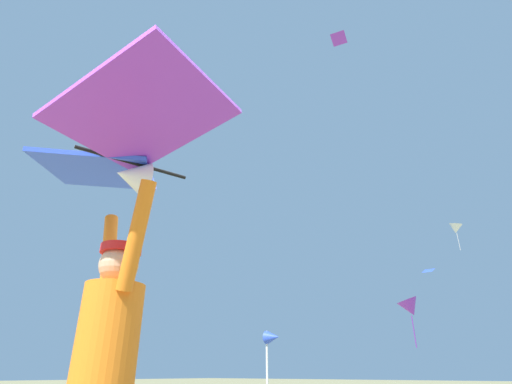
% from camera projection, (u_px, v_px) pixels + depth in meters
% --- Properties ---
extents(kite_flyer_person, '(0.80, 0.42, 1.92)m').
position_uv_depth(kite_flyer_person, '(104.00, 367.00, 2.12)').
color(kite_flyer_person, '#424751').
rests_on(kite_flyer_person, ground).
extents(held_stunt_kite, '(1.94, 1.26, 0.42)m').
position_uv_depth(held_stunt_kite, '(122.00, 153.00, 2.62)').
color(held_stunt_kite, black).
extents(distant_kite_purple_far_center, '(1.60, 1.64, 3.23)m').
position_uv_depth(distant_kite_purple_far_center, '(410.00, 308.00, 25.51)').
color(distant_kite_purple_far_center, purple).
extents(distant_kite_purple_high_left, '(1.17, 1.13, 0.46)m').
position_uv_depth(distant_kite_purple_high_left, '(339.00, 38.00, 23.89)').
color(distant_kite_purple_high_left, purple).
extents(distant_kite_white_mid_right, '(1.44, 1.41, 2.28)m').
position_uv_depth(distant_kite_white_mid_right, '(456.00, 229.00, 30.65)').
color(distant_kite_white_mid_right, white).
extents(distant_kite_blue_mid_left, '(1.13, 1.04, 0.59)m').
position_uv_depth(distant_kite_blue_mid_left, '(428.00, 270.00, 31.03)').
color(distant_kite_blue_mid_left, blue).
extents(marker_flag, '(0.30, 0.24, 1.63)m').
position_uv_depth(marker_flag, '(272.00, 343.00, 7.26)').
color(marker_flag, silver).
rests_on(marker_flag, ground).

